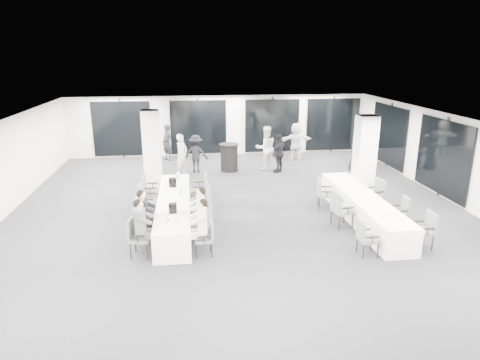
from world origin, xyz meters
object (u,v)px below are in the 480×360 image
object	(u,v)px
chair_side_left_near	(365,236)
chair_side_right_mid	(401,211)
chair_side_right_near	(425,228)
chair_main_left_mid	(143,212)
banquet_table_main	(174,211)
chair_main_left_far	(149,188)
standing_guest_e	(356,150)
standing_guest_f	(296,139)
ice_bucket_near	(173,208)
standing_guest_g	(167,140)
chair_main_right_fourth	(203,198)
chair_side_right_far	(376,192)
chair_main_right_far	(201,187)
standing_guest_a	(182,152)
standing_guest_c	(196,151)
banquet_table_side	(363,208)
standing_guest_d	(279,151)
ice_bucket_far	(173,183)
chair_main_right_mid	(204,206)
standing_guest_b	(266,145)
chair_side_left_far	(323,192)
chair_main_left_near	(137,235)
chair_main_right_near	(207,236)
cocktail_table	(229,157)
chair_main_left_second	(140,224)
chair_main_right_second	(205,220)
standing_guest_h	(369,148)
chair_main_left_fourth	(145,199)
chair_side_left_mid	(340,208)

from	to	relation	value
chair_side_left_near	chair_side_right_mid	distance (m)	2.23
chair_side_right_near	chair_main_left_mid	bearing A→B (deg)	74.46
banquet_table_main	chair_main_left_far	bearing A→B (deg)	116.30
standing_guest_e	standing_guest_f	size ratio (longest dim) A/B	0.97
chair_side_right_mid	ice_bucket_near	world-z (taller)	ice_bucket_near
standing_guest_g	chair_side_right_mid	bearing A→B (deg)	-0.85
chair_main_right_fourth	chair_side_right_far	world-z (taller)	chair_main_right_fourth
chair_main_right_far	standing_guest_a	size ratio (longest dim) A/B	0.55
chair_main_right_fourth	standing_guest_c	size ratio (longest dim) A/B	0.59
banquet_table_side	standing_guest_d	world-z (taller)	standing_guest_d
standing_guest_c	ice_bucket_far	size ratio (longest dim) A/B	6.54
chair_main_right_mid	standing_guest_b	world-z (taller)	standing_guest_b
chair_side_right_near	standing_guest_d	size ratio (longest dim) A/B	0.52
chair_side_left_far	ice_bucket_far	world-z (taller)	ice_bucket_far
chair_main_left_near	standing_guest_g	distance (m)	9.54
chair_main_left_far	standing_guest_f	world-z (taller)	standing_guest_f
chair_main_right_fourth	standing_guest_g	xyz separation A→B (m)	(-1.31, 7.13, 0.33)
standing_guest_a	standing_guest_c	bearing A→B (deg)	-30.93
chair_main_right_near	standing_guest_c	xyz separation A→B (m)	(-0.06, 7.49, 0.38)
chair_main_right_near	standing_guest_d	bearing A→B (deg)	-27.40
standing_guest_g	banquet_table_main	bearing A→B (deg)	-35.07
cocktail_table	standing_guest_e	world-z (taller)	standing_guest_e
chair_main_left_second	chair_main_right_second	bearing A→B (deg)	92.95
standing_guest_e	standing_guest_h	world-z (taller)	standing_guest_h
cocktail_table	standing_guest_h	xyz separation A→B (m)	(5.73, -0.62, 0.38)
chair_main_right_fourth	chair_side_right_far	xyz separation A→B (m)	(5.42, 0.04, -0.06)
standing_guest_a	chair_side_right_far	bearing A→B (deg)	-93.19
chair_main_right_far	ice_bucket_far	distance (m)	1.01
ice_bucket_far	ice_bucket_near	bearing A→B (deg)	-88.36
chair_main_left_fourth	chair_main_left_mid	bearing A→B (deg)	6.71
chair_main_right_fourth	standing_guest_h	xyz separation A→B (m)	(7.02, 4.38, 0.36)
chair_side_right_near	chair_side_left_mid	bearing A→B (deg)	47.24
chair_main_right_mid	chair_side_left_near	size ratio (longest dim) A/B	1.16
chair_main_left_far	standing_guest_b	xyz separation A→B (m)	(4.50, 3.83, 0.47)
chair_main_left_second	chair_side_left_mid	bearing A→B (deg)	96.52
chair_main_left_second	banquet_table_main	bearing A→B (deg)	148.14
cocktail_table	chair_main_right_near	distance (m)	7.66
chair_main_right_near	standing_guest_g	size ratio (longest dim) A/B	0.47
chair_side_right_mid	chair_side_left_mid	bearing A→B (deg)	82.59
chair_main_right_fourth	banquet_table_side	bearing A→B (deg)	-107.11
chair_side_left_far	ice_bucket_near	distance (m)	4.93
standing_guest_c	standing_guest_g	xyz separation A→B (m)	(-1.24, 2.19, 0.04)
standing_guest_d	chair_main_right_far	bearing A→B (deg)	-1.15
standing_guest_c	chair_main_left_near	bearing A→B (deg)	88.83
chair_side_left_far	standing_guest_b	xyz separation A→B (m)	(-0.94, 4.85, 0.48)
chair_side_right_far	chair_main_right_fourth	bearing A→B (deg)	77.73
chair_main_left_second	chair_main_left_far	xyz separation A→B (m)	(-0.01, 2.91, 0.04)
chair_main_right_near	standing_guest_f	world-z (taller)	standing_guest_f
chair_side_right_near	standing_guest_b	world-z (taller)	standing_guest_b
chair_main_left_mid	chair_main_left_fourth	world-z (taller)	chair_main_left_fourth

